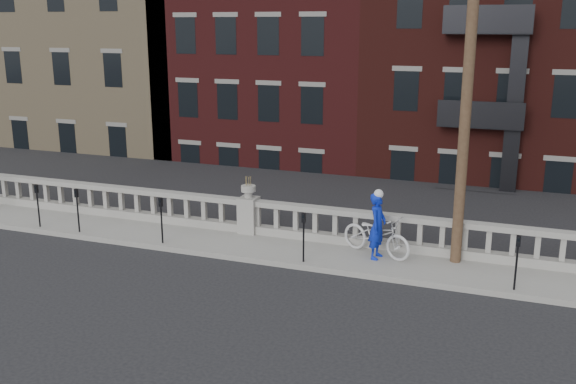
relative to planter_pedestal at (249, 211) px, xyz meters
name	(u,v)px	position (x,y,z in m)	size (l,w,h in m)	color
ground	(185,284)	(0.00, -3.95, -0.83)	(120.00, 120.00, 0.00)	black
sidewalk	(236,244)	(0.00, -0.95, -0.76)	(32.00, 2.20, 0.15)	gray
balustrade	(249,217)	(0.00, 0.00, -0.19)	(28.00, 0.34, 1.03)	gray
planter_pedestal	(249,211)	(0.00, 0.00, 0.00)	(0.55, 0.55, 1.76)	gray
lower_level	(395,92)	(0.56, 19.09, 1.80)	(80.00, 44.00, 20.80)	#605E59
utility_pole	(469,69)	(6.20, -0.35, 4.41)	(1.60, 0.28, 10.00)	#422D1E
parking_meter_a	(38,201)	(-6.38, -1.80, 0.17)	(0.10, 0.09, 1.36)	black
parking_meter_b	(77,205)	(-4.88, -1.80, 0.17)	(0.10, 0.09, 1.36)	black
parking_meter_c	(161,215)	(-1.95, -1.80, 0.17)	(0.10, 0.09, 1.36)	black
parking_meter_d	(304,232)	(2.39, -1.80, 0.17)	(0.10, 0.09, 1.36)	black
parking_meter_e	(517,256)	(7.74, -1.80, 0.17)	(0.10, 0.09, 1.36)	black
bicycle	(377,235)	(4.08, -0.57, -0.11)	(0.76, 2.17, 1.14)	silver
cyclist	(377,226)	(4.15, -0.82, 0.23)	(0.66, 0.43, 1.82)	#0B22B1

